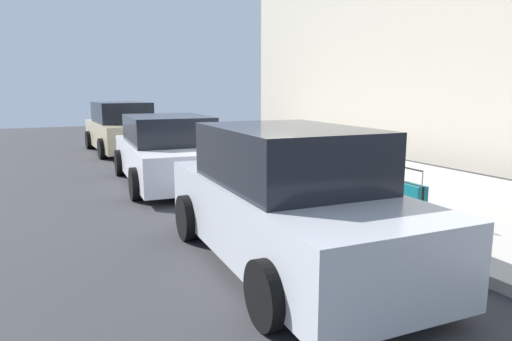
{
  "coord_description": "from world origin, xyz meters",
  "views": [
    {
      "loc": [
        -8.29,
        4.25,
        2.1
      ],
      "look_at": [
        -0.82,
        0.63,
        0.63
      ],
      "focal_mm": 32.03,
      "sensor_mm": 36.0,
      "label": 1
    }
  ],
  "objects": [
    {
      "name": "ground_plane",
      "position": [
        0.0,
        0.0,
        0.0
      ],
      "size": [
        40.0,
        40.0,
        0.0
      ],
      "primitive_type": "plane",
      "color": "#333335"
    },
    {
      "name": "sidewalk_curb",
      "position": [
        0.0,
        -2.5,
        0.07
      ],
      "size": [
        18.0,
        5.0,
        0.14
      ],
      "primitive_type": "cube",
      "color": "#ADA89E",
      "rests_on": "ground_plane"
    },
    {
      "name": "suitcase_teal_0",
      "position": [
        -3.42,
        -0.65,
        0.44
      ],
      "size": [
        0.46,
        0.21,
        0.84
      ],
      "color": "#0F606B",
      "rests_on": "sidewalk_curb"
    },
    {
      "name": "suitcase_maroon_1",
      "position": [
        -2.95,
        -0.62,
        0.48
      ],
      "size": [
        0.37,
        0.27,
        0.96
      ],
      "color": "maroon",
      "rests_on": "sidewalk_curb"
    },
    {
      "name": "suitcase_olive_2",
      "position": [
        -2.48,
        -0.67,
        0.45
      ],
      "size": [
        0.46,
        0.25,
        0.89
      ],
      "color": "#59601E",
      "rests_on": "sidewalk_curb"
    },
    {
      "name": "suitcase_red_3",
      "position": [
        -1.96,
        -0.54,
        0.46
      ],
      "size": [
        0.48,
        0.2,
        0.96
      ],
      "color": "red",
      "rests_on": "sidewalk_curb"
    },
    {
      "name": "suitcase_black_4",
      "position": [
        -1.45,
        -0.6,
        0.4
      ],
      "size": [
        0.41,
        0.22,
        0.83
      ],
      "color": "black",
      "rests_on": "sidewalk_curb"
    },
    {
      "name": "suitcase_navy_5",
      "position": [
        -1.01,
        -0.58,
        0.5
      ],
      "size": [
        0.37,
        0.27,
        0.91
      ],
      "color": "navy",
      "rests_on": "sidewalk_curb"
    },
    {
      "name": "suitcase_silver_6",
      "position": [
        -0.55,
        -0.59,
        0.45
      ],
      "size": [
        0.43,
        0.25,
        0.87
      ],
      "color": "#9EA0A8",
      "rests_on": "sidewalk_curb"
    },
    {
      "name": "suitcase_teal_7",
      "position": [
        -0.03,
        -0.57,
        0.49
      ],
      "size": [
        0.51,
        0.24,
        0.93
      ],
      "color": "#0F606B",
      "rests_on": "sidewalk_curb"
    },
    {
      "name": "suitcase_maroon_8",
      "position": [
        0.5,
        -0.65,
        0.46
      ],
      "size": [
        0.44,
        0.23,
        0.84
      ],
      "color": "maroon",
      "rests_on": "sidewalk_curb"
    },
    {
      "name": "suitcase_olive_9",
      "position": [
        0.99,
        -0.59,
        0.48
      ],
      "size": [
        0.44,
        0.26,
        0.92
      ],
      "color": "#59601E",
      "rests_on": "sidewalk_curb"
    },
    {
      "name": "suitcase_red_10",
      "position": [
        1.46,
        -0.51,
        0.41
      ],
      "size": [
        0.39,
        0.26,
        0.76
      ],
      "color": "red",
      "rests_on": "sidewalk_curb"
    },
    {
      "name": "suitcase_black_11",
      "position": [
        1.95,
        -0.55,
        0.49
      ],
      "size": [
        0.47,
        0.25,
        0.93
      ],
      "color": "black",
      "rests_on": "sidewalk_curb"
    },
    {
      "name": "fire_hydrant",
      "position": [
        2.75,
        -0.59,
        0.55
      ],
      "size": [
        0.39,
        0.21,
        0.78
      ],
      "color": "#99999E",
      "rests_on": "sidewalk_curb"
    },
    {
      "name": "bollard_post",
      "position": [
        3.49,
        -0.44,
        0.54
      ],
      "size": [
        0.13,
        0.13,
        0.8
      ],
      "primitive_type": "cylinder",
      "color": "#333338",
      "rests_on": "sidewalk_curb"
    },
    {
      "name": "parked_car_silver_0",
      "position": [
        -3.64,
        1.58,
        0.78
      ],
      "size": [
        4.38,
        2.09,
        1.67
      ],
      "color": "#B2B5BA",
      "rests_on": "ground_plane"
    },
    {
      "name": "parked_car_white_1",
      "position": [
        1.75,
        1.58,
        0.72
      ],
      "size": [
        4.58,
        2.25,
        1.53
      ],
      "color": "silver",
      "rests_on": "ground_plane"
    },
    {
      "name": "parked_car_beige_2",
      "position": [
        7.63,
        1.58,
        0.78
      ],
      "size": [
        4.5,
        2.12,
        1.68
      ],
      "color": "tan",
      "rests_on": "ground_plane"
    }
  ]
}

